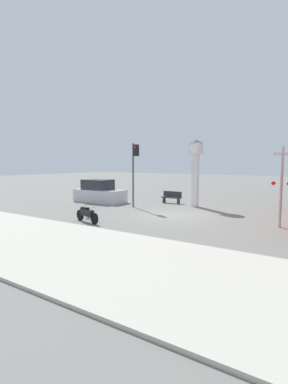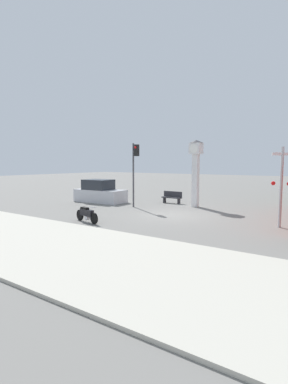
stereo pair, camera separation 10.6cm
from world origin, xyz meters
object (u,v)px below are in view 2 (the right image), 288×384
Objects in this scene: bench at (172,197)px; clock_tower at (196,163)px; parked_car at (100,193)px; traffic_light at (135,164)px; motorcycle at (87,214)px; railroad_crossing_signal at (281,184)px.

clock_tower is at bearing -16.28° from bench.
clock_tower is 8.07m from parked_car.
bench is 5.82m from parked_car.
parked_car is (-4.05, 0.69, -2.34)m from traffic_light.
motorcycle is at bearing -79.37° from traffic_light.
railroad_crossing_signal reaches higher than parked_car.
bench is at bearing 102.74° from motorcycle.
motorcycle is 9.92m from railroad_crossing_signal.
motorcycle is at bearing -152.87° from railroad_crossing_signal.
traffic_light reaches higher than motorcycle.
railroad_crossing_signal is (6.37, -3.99, -0.97)m from clock_tower.
clock_tower is (2.32, 8.45, 2.69)m from motorcycle.
railroad_crossing_signal is 2.45× the size of bench.
traffic_light is at bearing 113.63° from motorcycle.
bench is (-8.65, 4.66, -1.65)m from railroad_crossing_signal.
parked_car is at bearing 170.34° from traffic_light.
traffic_light is 4.73m from parked_car.
bench reaches higher than motorcycle.
traffic_light is 1.15× the size of railroad_crossing_signal.
parked_car is (-5.18, -2.65, 0.26)m from bench.
clock_tower is at bearing 147.94° from railroad_crossing_signal.
railroad_crossing_signal is at bearing 40.12° from motorcycle.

